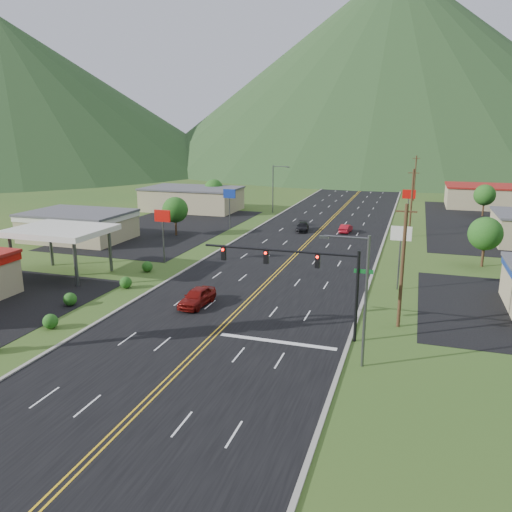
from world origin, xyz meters
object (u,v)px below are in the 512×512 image
(traffic_signal, at_px, (304,269))
(streetlight_west, at_px, (275,186))
(car_red_near, at_px, (197,297))
(streetlight_east, at_px, (361,293))
(car_red_far, at_px, (346,229))
(car_dark_mid, at_px, (302,227))
(gas_canopy, at_px, (60,232))

(traffic_signal, distance_m, streetlight_west, 58.88)
(streetlight_west, xyz_separation_m, car_red_near, (7.66, -52.55, -4.37))
(streetlight_east, height_order, streetlight_west, same)
(traffic_signal, height_order, car_red_far, traffic_signal)
(car_dark_mid, bearing_deg, car_red_far, -0.96)
(streetlight_east, distance_m, streetlight_west, 64.21)
(streetlight_west, height_order, car_red_far, streetlight_west)
(streetlight_west, bearing_deg, car_red_near, -81.70)
(traffic_signal, xyz_separation_m, car_red_far, (-2.38, 40.83, -4.69))
(traffic_signal, distance_m, car_dark_mid, 41.19)
(streetlight_east, distance_m, gas_canopy, 35.28)
(streetlight_east, relative_size, streetlight_west, 1.00)
(gas_canopy, xyz_separation_m, car_dark_mid, (19.47, 31.92, -4.22))
(car_red_far, bearing_deg, streetlight_east, 103.73)
(streetlight_west, xyz_separation_m, car_dark_mid, (9.15, -16.08, -4.53))
(streetlight_west, bearing_deg, car_red_far, -43.87)
(traffic_signal, relative_size, car_red_near, 2.75)
(traffic_signal, height_order, car_dark_mid, traffic_signal)
(streetlight_east, distance_m, car_red_near, 17.48)
(streetlight_west, height_order, gas_canopy, streetlight_west)
(traffic_signal, distance_m, streetlight_east, 6.17)
(traffic_signal, xyz_separation_m, gas_canopy, (-28.48, 8.00, -0.46))
(traffic_signal, relative_size, car_dark_mid, 2.91)
(traffic_signal, height_order, gas_canopy, traffic_signal)
(streetlight_east, relative_size, car_dark_mid, 2.00)
(gas_canopy, distance_m, car_red_far, 42.15)
(gas_canopy, bearing_deg, car_dark_mid, 58.62)
(traffic_signal, relative_size, car_red_far, 3.35)
(streetlight_east, bearing_deg, car_red_far, 98.97)
(gas_canopy, relative_size, car_dark_mid, 2.22)
(streetlight_east, bearing_deg, streetlight_west, 110.86)
(streetlight_east, height_order, car_red_near, streetlight_east)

